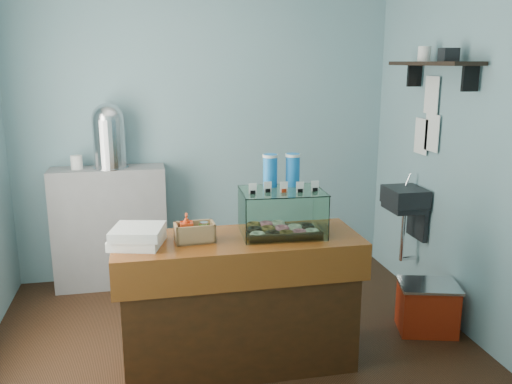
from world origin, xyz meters
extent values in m
plane|color=black|center=(0.00, 0.00, 0.00)|extent=(3.50, 3.50, 0.00)
cube|color=#75A0AB|center=(0.00, 1.50, 1.40)|extent=(3.50, 0.04, 2.80)
cube|color=#75A0AB|center=(0.00, -1.50, 1.40)|extent=(3.50, 0.04, 2.80)
cube|color=#75A0AB|center=(1.75, 0.00, 1.40)|extent=(0.04, 3.00, 2.80)
cube|color=black|center=(1.58, 0.55, 0.90)|extent=(0.30, 0.35, 0.15)
cube|color=black|center=(1.71, 0.55, 0.70)|extent=(0.04, 0.30, 0.35)
cylinder|color=silver|center=(1.65, 0.65, 1.02)|extent=(0.02, 0.02, 0.12)
cylinder|color=silver|center=(1.58, 0.55, 0.55)|extent=(0.04, 0.04, 0.45)
cube|color=black|center=(1.60, 0.30, 2.00)|extent=(0.25, 1.00, 0.03)
cube|color=black|center=(1.67, -0.10, 1.90)|extent=(0.12, 0.03, 0.18)
cube|color=black|center=(1.67, 0.70, 1.90)|extent=(0.12, 0.03, 0.18)
cube|color=white|center=(1.73, 0.45, 1.45)|extent=(0.01, 0.21, 0.30)
cube|color=white|center=(1.73, 0.62, 1.40)|extent=(0.01, 0.21, 0.30)
cube|color=white|center=(1.73, 0.50, 1.75)|extent=(0.01, 0.21, 0.30)
cube|color=#421F0C|center=(0.00, -0.25, 0.42)|extent=(1.50, 0.56, 0.84)
cube|color=#491C09|center=(0.00, -0.25, 0.87)|extent=(1.60, 0.60, 0.06)
cube|color=#491C09|center=(0.00, -0.53, 0.75)|extent=(1.60, 0.04, 0.18)
cube|color=gray|center=(-0.90, 1.32, 0.55)|extent=(1.00, 0.32, 1.10)
cube|color=#362010|center=(0.30, -0.22, 0.91)|extent=(0.49, 0.36, 0.02)
torus|color=silver|center=(0.12, -0.32, 0.94)|extent=(0.10, 0.10, 0.03)
torus|color=black|center=(0.20, -0.32, 0.94)|extent=(0.10, 0.10, 0.03)
torus|color=brown|center=(0.29, -0.33, 0.94)|extent=(0.10, 0.10, 0.03)
torus|color=#E46B82|center=(0.38, -0.33, 0.94)|extent=(0.10, 0.10, 0.03)
torus|color=silver|center=(0.47, -0.34, 0.94)|extent=(0.10, 0.10, 0.03)
torus|color=black|center=(0.12, -0.21, 0.94)|extent=(0.10, 0.10, 0.03)
torus|color=brown|center=(0.21, -0.21, 0.94)|extent=(0.10, 0.10, 0.03)
torus|color=#E46B82|center=(0.30, -0.22, 0.94)|extent=(0.10, 0.10, 0.03)
torus|color=silver|center=(0.39, -0.22, 0.94)|extent=(0.10, 0.10, 0.03)
torus|color=black|center=(0.48, -0.23, 0.94)|extent=(0.10, 0.10, 0.03)
torus|color=brown|center=(0.13, -0.10, 0.94)|extent=(0.10, 0.10, 0.03)
torus|color=#E46B82|center=(0.22, -0.10, 0.94)|extent=(0.10, 0.10, 0.03)
torus|color=silver|center=(0.30, -0.11, 0.94)|extent=(0.10, 0.10, 0.03)
cube|color=white|center=(0.29, -0.41, 1.04)|extent=(0.53, 0.03, 0.29)
cube|color=white|center=(0.31, -0.03, 1.04)|extent=(0.53, 0.03, 0.29)
cube|color=white|center=(0.03, -0.21, 1.04)|extent=(0.03, 0.39, 0.29)
cube|color=white|center=(0.56, -0.23, 1.04)|extent=(0.03, 0.39, 0.29)
cube|color=white|center=(0.30, -0.22, 1.19)|extent=(0.56, 0.42, 0.01)
cube|color=white|center=(0.09, -0.26, 1.23)|extent=(0.05, 0.01, 0.07)
cube|color=black|center=(0.09, -0.26, 1.21)|extent=(0.03, 0.02, 0.02)
cube|color=white|center=(0.19, -0.26, 1.23)|extent=(0.05, 0.01, 0.07)
cube|color=black|center=(0.19, -0.26, 1.21)|extent=(0.03, 0.02, 0.02)
cube|color=white|center=(0.30, -0.27, 1.23)|extent=(0.05, 0.01, 0.07)
cube|color=#AB2B0D|center=(0.30, -0.27, 1.21)|extent=(0.03, 0.02, 0.02)
cube|color=white|center=(0.40, -0.27, 1.23)|extent=(0.05, 0.01, 0.07)
cube|color=black|center=(0.40, -0.27, 1.21)|extent=(0.03, 0.02, 0.02)
cube|color=white|center=(0.50, -0.28, 1.23)|extent=(0.05, 0.01, 0.07)
cube|color=black|center=(0.50, -0.28, 1.21)|extent=(0.03, 0.02, 0.02)
cylinder|color=blue|center=(0.25, -0.09, 1.31)|extent=(0.09, 0.09, 0.22)
cylinder|color=white|center=(0.25, -0.09, 1.41)|extent=(0.10, 0.10, 0.02)
cylinder|color=blue|center=(0.40, -0.10, 1.31)|extent=(0.09, 0.09, 0.22)
cylinder|color=white|center=(0.40, -0.10, 1.41)|extent=(0.10, 0.10, 0.02)
cube|color=#AA7F55|center=(-0.28, -0.26, 0.91)|extent=(0.26, 0.16, 0.01)
cube|color=#AA7F55|center=(-0.28, -0.33, 0.96)|extent=(0.25, 0.03, 0.12)
cube|color=#AA7F55|center=(-0.29, -0.19, 0.96)|extent=(0.25, 0.03, 0.12)
cube|color=#AA7F55|center=(-0.40, -0.27, 0.96)|extent=(0.02, 0.15, 0.12)
cube|color=#AA7F55|center=(-0.16, -0.25, 0.96)|extent=(0.02, 0.15, 0.12)
imported|color=red|center=(-0.33, -0.26, 1.00)|extent=(0.08, 0.09, 0.18)
cylinder|color=#3A7C22|center=(-0.22, -0.26, 0.96)|extent=(0.06, 0.06, 0.10)
cylinder|color=silver|center=(-0.22, -0.26, 1.02)|extent=(0.05, 0.05, 0.01)
cube|color=white|center=(-0.64, -0.26, 0.93)|extent=(0.37, 0.37, 0.06)
cube|color=white|center=(-0.63, -0.27, 0.99)|extent=(0.36, 0.36, 0.06)
cylinder|color=silver|center=(-0.86, 1.31, 1.10)|extent=(0.31, 0.31, 0.01)
cylinder|color=silver|center=(-0.86, 1.31, 1.32)|extent=(0.28, 0.28, 0.42)
sphere|color=silver|center=(-0.86, 1.31, 1.53)|extent=(0.28, 0.28, 0.28)
cube|color=#AA250D|center=(1.48, -0.10, 0.18)|extent=(0.48, 0.41, 0.36)
cube|color=silver|center=(1.48, -0.10, 0.37)|extent=(0.51, 0.44, 0.02)
camera|label=1|loc=(-0.58, -3.54, 2.01)|focal=38.00mm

